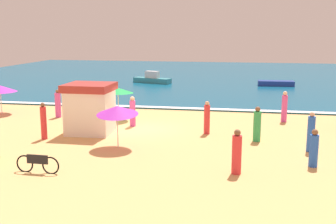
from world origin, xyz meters
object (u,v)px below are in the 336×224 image
object	(u,v)px
beachgoer_6	(237,153)
beach_umbrella_3	(0,89)
lifeguard_cabana	(90,108)
beachgoer_10	(133,112)
beachgoer_0	(44,122)
beachgoer_1	(207,118)
beachgoer_2	(311,133)
beachgoer_9	(257,125)
beachgoer_4	(58,104)
beach_umbrella_5	(118,90)
parked_bicycle	(38,163)
small_boat_0	(152,79)
beachgoer_5	(314,149)
beach_umbrella_1	(117,110)
small_boat_1	(276,83)
beachgoer_3	(284,107)

from	to	relation	value
beachgoer_6	beach_umbrella_3	bearing A→B (deg)	149.63
lifeguard_cabana	beachgoer_10	distance (m)	2.73
beachgoer_0	beachgoer_1	bearing A→B (deg)	17.89
lifeguard_cabana	beachgoer_10	xyz separation A→B (m)	(1.83, 1.95, -0.54)
lifeguard_cabana	beachgoer_2	bearing A→B (deg)	-8.01
beachgoer_0	beachgoer_9	bearing A→B (deg)	8.19
lifeguard_cabana	beachgoer_4	bearing A→B (deg)	134.93
beachgoer_9	beachgoer_0	bearing A→B (deg)	-171.81
beachgoer_2	beach_umbrella_5	bearing A→B (deg)	154.14
parked_bicycle	beachgoer_9	size ratio (longest dim) A/B	1.03
small_boat_0	beachgoer_5	bearing A→B (deg)	-63.77
beach_umbrella_1	beachgoer_6	world-z (taller)	beach_umbrella_1
beachgoer_6	beachgoer_10	size ratio (longest dim) A/B	1.01
beach_umbrella_1	beach_umbrella_5	size ratio (longest dim) A/B	0.87
beachgoer_4	beachgoer_9	bearing A→B (deg)	-16.72
parked_bicycle	beachgoer_5	xyz separation A→B (m)	(10.73, 2.76, 0.35)
small_boat_0	beachgoer_0	bearing A→B (deg)	-91.34
beach_umbrella_1	beachgoer_1	world-z (taller)	beach_umbrella_1
lifeguard_cabana	beachgoer_4	world-z (taller)	lifeguard_cabana
lifeguard_cabana	beachgoer_6	xyz separation A→B (m)	(7.96, -5.27, -0.55)
beach_umbrella_1	beachgoer_0	bearing A→B (deg)	168.92
beachgoer_1	beachgoer_10	world-z (taller)	beachgoer_1
small_boat_1	small_boat_0	bearing A→B (deg)	179.86
beachgoer_9	beachgoer_10	bearing A→B (deg)	163.13
beachgoer_1	small_boat_0	bearing A→B (deg)	110.39
beach_umbrella_1	small_boat_0	world-z (taller)	beach_umbrella_1
beachgoer_1	small_boat_1	xyz separation A→B (m)	(4.95, 20.33, -0.50)
beach_umbrella_5	beachgoer_9	world-z (taller)	beach_umbrella_5
beachgoer_0	small_boat_1	xyz separation A→B (m)	(13.05, 22.94, -0.56)
beachgoer_1	beachgoer_10	bearing A→B (deg)	166.54
beachgoer_9	lifeguard_cabana	bearing A→B (deg)	178.84
beach_umbrella_5	beachgoer_1	distance (m)	6.48
beachgoer_3	beachgoer_9	xyz separation A→B (m)	(-1.74, -4.93, -0.07)
beachgoer_5	beachgoer_9	bearing A→B (deg)	120.86
beach_umbrella_3	beachgoer_9	world-z (taller)	beach_umbrella_3
parked_bicycle	beachgoer_9	world-z (taller)	beachgoer_9
beach_umbrella_3	parked_bicycle	size ratio (longest dim) A/B	1.57
parked_bicycle	beachgoer_10	xyz separation A→B (m)	(1.52, 8.54, 0.46)
lifeguard_cabana	beachgoer_9	world-z (taller)	lifeguard_cabana
beachgoer_0	beach_umbrella_5	bearing A→B (deg)	66.64
parked_bicycle	beachgoer_1	world-z (taller)	beachgoer_1
beachgoer_4	beachgoer_5	world-z (taller)	beachgoer_4
beachgoer_6	beach_umbrella_1	bearing A→B (deg)	154.17
lifeguard_cabana	parked_bicycle	bearing A→B (deg)	-87.32
beach_umbrella_5	beachgoer_9	xyz separation A→B (m)	(8.40, -3.82, -1.00)
beachgoer_1	beachgoer_2	world-z (taller)	beachgoer_2
beachgoer_1	small_boat_1	world-z (taller)	beachgoer_1
beachgoer_0	beachgoer_3	xyz separation A→B (m)	(12.45, 6.48, -0.01)
beachgoer_6	beachgoer_9	bearing A→B (deg)	80.08
beachgoer_2	beachgoer_5	distance (m)	2.26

